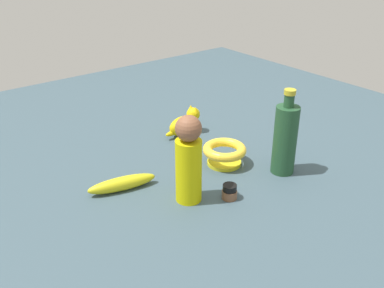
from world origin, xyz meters
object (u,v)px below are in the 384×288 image
at_px(cat_figurine, 185,123).
at_px(person_figure_adult, 189,160).
at_px(bottle_tall, 285,138).
at_px(banana, 122,184).
at_px(nail_polish_jar, 230,192).
at_px(bowl, 224,152).

bearing_deg(cat_figurine, person_figure_adult, 54.05).
relative_size(person_figure_adult, bottle_tall, 0.94).
xyz_separation_m(person_figure_adult, banana, (0.11, -0.14, -0.09)).
distance_m(banana, nail_polish_jar, 0.27).
bearing_deg(person_figure_adult, banana, -52.43).
bearing_deg(person_figure_adult, bottle_tall, 170.15).
height_order(banana, cat_figurine, cat_figurine).
bearing_deg(nail_polish_jar, bowl, -127.67).
relative_size(cat_figurine, bowl, 1.10).
relative_size(person_figure_adult, bowl, 1.82).
distance_m(cat_figurine, bottle_tall, 0.37).
xyz_separation_m(banana, nail_polish_jar, (-0.19, 0.20, 0.00)).
bearing_deg(person_figure_adult, cat_figurine, -125.95).
distance_m(nail_polish_jar, bowl, 0.18).
height_order(banana, nail_polish_jar, nail_polish_jar).
relative_size(bottle_tall, bowl, 1.93).
distance_m(banana, bottle_tall, 0.45).
distance_m(banana, cat_figurine, 0.37).
height_order(person_figure_adult, bottle_tall, bottle_tall).
bearing_deg(bowl, person_figure_adult, 22.93).
bearing_deg(banana, nail_polish_jar, -33.48).
height_order(banana, bowl, bowl).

